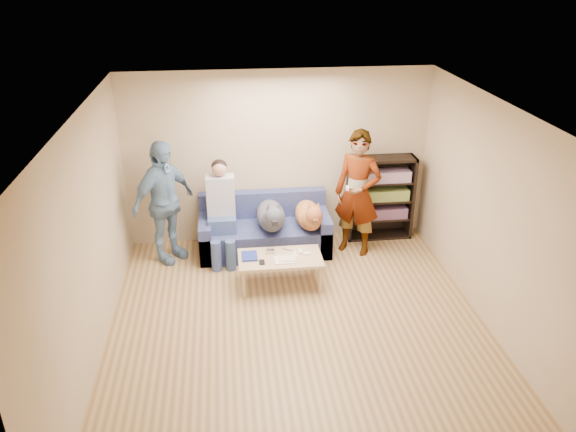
{
  "coord_description": "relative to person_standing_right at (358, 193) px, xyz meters",
  "views": [
    {
      "loc": [
        -0.77,
        -5.35,
        4.04
      ],
      "look_at": [
        0.0,
        1.2,
        0.95
      ],
      "focal_mm": 35.0,
      "sensor_mm": 36.0,
      "label": 1
    }
  ],
  "objects": [
    {
      "name": "headphone_cup_a",
      "position": [
        -1.01,
        -0.84,
        -0.5
      ],
      "size": [
        0.07,
        0.07,
        0.02
      ],
      "primitive_type": "cylinder",
      "color": "white",
      "rests_on": "coffee_table"
    },
    {
      "name": "headphone_cup_b",
      "position": [
        -1.01,
        -0.76,
        -0.5
      ],
      "size": [
        0.07,
        0.07,
        0.02
      ],
      "primitive_type": "cylinder",
      "color": "silver",
      "rests_on": "coffee_table"
    },
    {
      "name": "wallet",
      "position": [
        -1.46,
        -0.94,
        -0.5
      ],
      "size": [
        0.07,
        0.12,
        0.02
      ],
      "primitive_type": "cube",
      "color": "black",
      "rests_on": "coffee_table"
    },
    {
      "name": "camera_silver",
      "position": [
        -1.33,
        -0.7,
        -0.48
      ],
      "size": [
        0.11,
        0.06,
        0.05
      ],
      "primitive_type": "cube",
      "color": "#A9AAAE",
      "rests_on": "coffee_table"
    },
    {
      "name": "wall_right",
      "position": [
        1.16,
        -1.9,
        0.37
      ],
      "size": [
        0.0,
        5.0,
        5.0
      ],
      "primitive_type": "plane",
      "rotation": [
        1.57,
        0.0,
        -1.57
      ],
      "color": "tan",
      "rests_on": "ground"
    },
    {
      "name": "person_standing_right",
      "position": [
        0.0,
        0.0,
        0.0
      ],
      "size": [
        0.81,
        0.73,
        1.85
      ],
      "primitive_type": "imported",
      "rotation": [
        0.0,
        0.0,
        -0.56
      ],
      "color": "gray",
      "rests_on": "ground"
    },
    {
      "name": "wall_front",
      "position": [
        -1.09,
        -4.4,
        0.37
      ],
      "size": [
        4.5,
        0.0,
        4.5
      ],
      "primitive_type": "plane",
      "rotation": [
        -1.57,
        0.0,
        0.0
      ],
      "color": "tan",
      "rests_on": "ground"
    },
    {
      "name": "notebook_blue",
      "position": [
        -1.61,
        -0.77,
        -0.49
      ],
      "size": [
        0.2,
        0.26,
        0.03
      ],
      "primitive_type": "cube",
      "color": "navy",
      "rests_on": "coffee_table"
    },
    {
      "name": "wall_left",
      "position": [
        -3.34,
        -1.9,
        0.37
      ],
      "size": [
        0.0,
        5.0,
        5.0
      ],
      "primitive_type": "plane",
      "rotation": [
        1.57,
        0.0,
        1.57
      ],
      "color": "tan",
      "rests_on": "ground"
    },
    {
      "name": "papers",
      "position": [
        -1.16,
        -0.92,
        -0.5
      ],
      "size": [
        0.26,
        0.2,
        0.02
      ],
      "primitive_type": "cube",
      "color": "white",
      "rests_on": "coffee_table"
    },
    {
      "name": "wall_back",
      "position": [
        -1.09,
        0.6,
        0.37
      ],
      "size": [
        4.5,
        0.0,
        4.5
      ],
      "primitive_type": "plane",
      "rotation": [
        1.57,
        0.0,
        0.0
      ],
      "color": "tan",
      "rests_on": "ground"
    },
    {
      "name": "blanket",
      "position": [
        -0.59,
        0.05,
        -0.43
      ],
      "size": [
        0.41,
        0.34,
        0.14
      ],
      "primitive_type": "ellipsoid",
      "color": "#B1B1B6",
      "rests_on": "sofa"
    },
    {
      "name": "pen_orange",
      "position": [
        -1.23,
        -0.98,
        -0.5
      ],
      "size": [
        0.13,
        0.06,
        0.01
      ],
      "primitive_type": "cylinder",
      "rotation": [
        0.0,
        1.57,
        0.35
      ],
      "color": "orange",
      "rests_on": "coffee_table"
    },
    {
      "name": "person_standing_left",
      "position": [
        -2.75,
        0.07,
        -0.03
      ],
      "size": [
        1.04,
        1.05,
        1.78
      ],
      "primitive_type": "imported",
      "rotation": [
        0.0,
        0.0,
        0.79
      ],
      "color": "#7CA3C7",
      "rests_on": "ground"
    },
    {
      "name": "controller_b",
      "position": [
        -0.85,
        -0.8,
        -0.49
      ],
      "size": [
        0.09,
        0.06,
        0.03
      ],
      "primitive_type": "cube",
      "color": "white",
      "rests_on": "coffee_table"
    },
    {
      "name": "pen_black",
      "position": [
        -1.09,
        -0.64,
        -0.5
      ],
      "size": [
        0.13,
        0.08,
        0.01
      ],
      "primitive_type": "cylinder",
      "rotation": [
        0.0,
        1.57,
        -0.52
      ],
      "color": "black",
      "rests_on": "coffee_table"
    },
    {
      "name": "coffee_table",
      "position": [
        -1.21,
        -0.82,
        -0.55
      ],
      "size": [
        1.1,
        0.6,
        0.42
      ],
      "color": "#D5AA83",
      "rests_on": "ground"
    },
    {
      "name": "dog_gray",
      "position": [
        -1.25,
        -0.0,
        -0.29
      ],
      "size": [
        0.41,
        1.25,
        0.59
      ],
      "color": "#53555E",
      "rests_on": "sofa"
    },
    {
      "name": "sofa",
      "position": [
        -1.34,
        0.2,
        -0.64
      ],
      "size": [
        1.9,
        0.85,
        0.82
      ],
      "color": "#515B93",
      "rests_on": "ground"
    },
    {
      "name": "ground",
      "position": [
        -1.09,
        -1.9,
        -0.93
      ],
      "size": [
        5.0,
        5.0,
        0.0
      ],
      "primitive_type": "plane",
      "color": "olive",
      "rests_on": "ground"
    },
    {
      "name": "magazine",
      "position": [
        -1.13,
        -0.9,
        -0.48
      ],
      "size": [
        0.22,
        0.17,
        0.01
      ],
      "primitive_type": "cube",
      "color": "beige",
      "rests_on": "coffee_table"
    },
    {
      "name": "held_controller",
      "position": [
        -0.2,
        -0.2,
        0.17
      ],
      "size": [
        0.07,
        0.13,
        0.03
      ],
      "primitive_type": "cube",
      "rotation": [
        0.0,
        0.0,
        -0.21
      ],
      "color": "silver",
      "rests_on": "person_standing_right"
    },
    {
      "name": "controller_a",
      "position": [
        -0.93,
        -0.72,
        -0.49
      ],
      "size": [
        0.04,
        0.13,
        0.03
      ],
      "primitive_type": "cube",
      "color": "white",
      "rests_on": "coffee_table"
    },
    {
      "name": "bookshelf",
      "position": [
        0.46,
        0.43,
        -0.25
      ],
      "size": [
        1.0,
        0.34,
        1.3
      ],
      "color": "black",
      "rests_on": "ground"
    },
    {
      "name": "person_seated",
      "position": [
        -1.95,
        0.07,
        -0.15
      ],
      "size": [
        0.4,
        0.73,
        1.47
      ],
      "color": "#445E97",
      "rests_on": "sofa"
    },
    {
      "name": "dog_tan",
      "position": [
        -0.69,
        -0.02,
        -0.3
      ],
      "size": [
        0.38,
        1.15,
        0.56
      ],
      "color": "#C7633C",
      "rests_on": "sofa"
    },
    {
      "name": "ceiling",
      "position": [
        -1.09,
        -1.9,
        1.67
      ],
      "size": [
        5.0,
        5.0,
        0.0
      ],
      "primitive_type": "plane",
      "rotation": [
        3.14,
        0.0,
        0.0
      ],
      "color": "white",
      "rests_on": "ground"
    }
  ]
}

